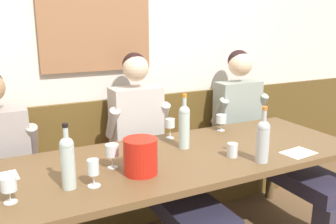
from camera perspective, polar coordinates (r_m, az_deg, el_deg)
The scene contains 19 objects.
room_wall_back at distance 3.02m, azimuth -7.76°, elevation 11.07°, with size 6.80×0.12×2.80m.
wood_wainscot_panel at distance 3.17m, azimuth -6.82°, elevation -6.17°, with size 6.80×0.03×0.93m, color brown.
wall_bench at distance 3.05m, azimuth -5.36°, elevation -10.62°, with size 2.79×0.42×0.94m.
dining_table at distance 2.31m, azimuth 0.89°, elevation -8.62°, with size 2.49×0.88×0.73m.
person_left_seat at distance 2.41m, azimuth -24.91°, elevation -10.52°, with size 0.53×1.32×1.26m.
person_center_left_seat at distance 2.61m, azimuth -2.12°, elevation -6.43°, with size 0.50×1.31×1.33m.
person_right_seat at distance 3.12m, azimuth 14.93°, elevation -3.66°, with size 0.52×1.32×1.31m.
ice_bucket at distance 2.01m, azimuth -4.38°, elevation -6.98°, with size 0.19×0.19×0.20m, color red.
wine_bottle_amber_mid at distance 2.38m, azimuth 2.58°, elevation -2.08°, with size 0.07×0.07×0.37m.
wine_bottle_clear_water at distance 2.22m, azimuth 14.76°, elevation -4.22°, with size 0.08×0.08×0.34m.
wine_bottle_green_tall at distance 1.88m, azimuth -15.58°, elevation -7.42°, with size 0.07×0.07×0.34m.
wine_glass_center_front at distance 2.10m, azimuth -8.83°, elevation -6.18°, with size 0.08×0.08×0.14m.
wine_glass_left_end at distance 2.19m, azimuth -3.43°, elevation -5.36°, with size 0.07×0.07×0.14m.
wine_glass_right_end at distance 2.59m, azimuth 0.32°, elevation -1.94°, with size 0.07×0.07×0.14m.
wine_glass_center_rear at distance 2.81m, azimuth 8.42°, elevation -1.22°, with size 0.08×0.08×0.13m.
wine_glass_near_bucket at distance 1.86m, azimuth -23.87°, elevation -10.57°, with size 0.07×0.07×0.13m.
wine_glass_by_bottle at distance 1.89m, azimuth -11.74°, elevation -8.70°, with size 0.07×0.07×0.14m.
water_tumbler_center at distance 2.29m, azimuth 10.14°, elevation -5.95°, with size 0.07×0.07×0.09m, color silver.
tasting_sheet_right_guest at distance 2.48m, azimuth 19.92°, elevation -6.08°, with size 0.21×0.15×0.00m, color white.
Camera 1 is at (-0.98, -1.77, 1.56)m, focal length 38.55 mm.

